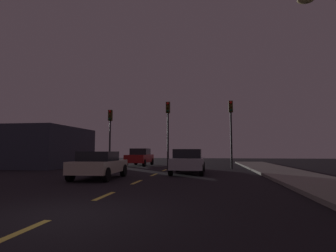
{
  "coord_description": "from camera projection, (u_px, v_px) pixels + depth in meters",
  "views": [
    {
      "loc": [
        3.18,
        -5.65,
        1.37
      ],
      "look_at": [
        0.35,
        13.3,
        3.07
      ],
      "focal_mm": 29.87,
      "sensor_mm": 36.0,
      "label": 1
    }
  ],
  "objects": [
    {
      "name": "lane_stripe_fifth",
      "position": [
        165.0,
        170.0,
        19.7
      ],
      "size": [
        0.16,
        1.6,
        0.01
      ],
      "primitive_type": "cube",
      "color": "#EACC4C",
      "rests_on": "ground_plane"
    },
    {
      "name": "traffic_signal_left",
      "position": [
        110.0,
        127.0,
        22.76
      ],
      "size": [
        0.32,
        0.38,
        4.71
      ],
      "color": "#2D2D30",
      "rests_on": "ground_plane"
    },
    {
      "name": "traffic_signal_center",
      "position": [
        168.0,
        122.0,
        22.09
      ],
      "size": [
        0.32,
        0.38,
        5.25
      ],
      "color": "black",
      "rests_on": "ground_plane"
    },
    {
      "name": "storefront_left",
      "position": [
        43.0,
        147.0,
        23.96
      ],
      "size": [
        6.0,
        7.96,
        3.35
      ],
      "primitive_type": "cube",
      "color": "#333847",
      "rests_on": "ground_plane"
    },
    {
      "name": "car_adjacent_lane",
      "position": [
        99.0,
        165.0,
        13.71
      ],
      "size": [
        1.99,
        3.91,
        1.34
      ],
      "color": "beige",
      "rests_on": "ground_plane"
    },
    {
      "name": "lane_stripe_third",
      "position": [
        137.0,
        182.0,
        12.21
      ],
      "size": [
        0.16,
        1.6,
        0.01
      ],
      "primitive_type": "cube",
      "color": "#EACC4C",
      "rests_on": "ground_plane"
    },
    {
      "name": "sidewalk_curb_right",
      "position": [
        314.0,
        182.0,
        11.71
      ],
      "size": [
        3.0,
        40.0,
        0.15
      ],
      "primitive_type": "cube",
      "color": "gray",
      "rests_on": "ground_plane"
    },
    {
      "name": "traffic_signal_right",
      "position": [
        231.0,
        121.0,
        21.37
      ],
      "size": [
        0.32,
        0.38,
        5.21
      ],
      "color": "black",
      "rests_on": "ground_plane"
    },
    {
      "name": "lane_stripe_nearest",
      "position": [
        21.0,
        232.0,
        4.73
      ],
      "size": [
        0.16,
        1.6,
        0.01
      ],
      "primitive_type": "cube",
      "color": "#EACC4C",
      "rests_on": "ground_plane"
    },
    {
      "name": "car_oncoming_far",
      "position": [
        140.0,
        157.0,
        25.87
      ],
      "size": [
        1.85,
        4.38,
        1.58
      ],
      "color": "#B21919",
      "rests_on": "ground_plane"
    },
    {
      "name": "lane_stripe_fourth",
      "position": [
        154.0,
        175.0,
        15.96
      ],
      "size": [
        0.16,
        1.6,
        0.01
      ],
      "primitive_type": "cube",
      "color": "#EACC4C",
      "rests_on": "ground_plane"
    },
    {
      "name": "ground_plane",
      "position": [
        140.0,
        181.0,
        12.8
      ],
      "size": [
        80.0,
        80.0,
        0.0
      ],
      "primitive_type": "plane",
      "color": "black"
    },
    {
      "name": "car_stopped_ahead",
      "position": [
        188.0,
        161.0,
        16.9
      ],
      "size": [
        1.93,
        4.38,
        1.47
      ],
      "color": "silver",
      "rests_on": "ground_plane"
    },
    {
      "name": "lane_stripe_second",
      "position": [
        105.0,
        196.0,
        8.47
      ],
      "size": [
        0.16,
        1.6,
        0.01
      ],
      "primitive_type": "cube",
      "color": "#EACC4C",
      "rests_on": "ground_plane"
    }
  ]
}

